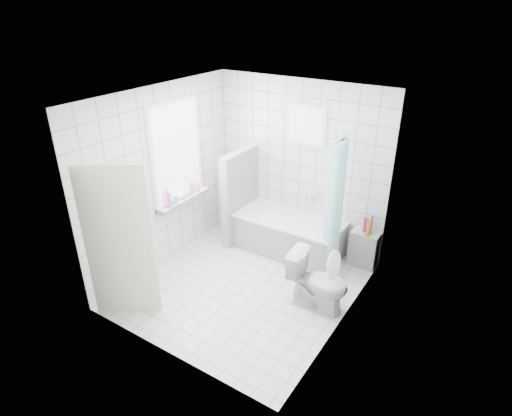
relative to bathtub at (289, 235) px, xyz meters
The scene contains 19 objects.
ground 1.16m from the bathtub, 93.61° to the right, with size 3.00×3.00×0.00m, color white.
ceiling 2.57m from the bathtub, 93.61° to the right, with size 3.00×3.00×0.00m, color white.
wall_back 1.08m from the bathtub, 100.72° to the left, with size 2.80×0.02×2.60m, color white.
wall_front 2.81m from the bathtub, 91.55° to the right, with size 2.80×0.02×2.60m, color white.
wall_left 2.11m from the bathtub, 142.59° to the right, with size 0.02×3.00×2.60m, color white.
wall_right 2.01m from the bathtub, 40.25° to the right, with size 0.02×3.00×2.60m, color white.
window_left 2.10m from the bathtub, 149.95° to the right, with size 0.01×0.90×1.40m, color white.
window_back 1.69m from the bathtub, 84.98° to the left, with size 0.50×0.01×0.50m, color white.
window_sill 1.71m from the bathtub, 149.15° to the right, with size 0.18×1.02×0.08m, color white.
door 2.66m from the bathtub, 112.91° to the right, with size 0.04×0.80×2.00m, color silver.
bathtub is the anchor object (origin of this frame).
partition_wall 1.00m from the bathtub, behind, with size 0.15×0.85×1.50m, color white.
tiled_ledge 1.14m from the bathtub, 12.89° to the left, with size 0.40×0.24×0.55m, color white.
toilet 1.38m from the bathtub, 45.83° to the right, with size 0.43×0.76×0.78m, color silver.
curtain_rod 1.87m from the bathtub, ahead, with size 0.02×0.02×0.80m, color silver.
shower_curtain 1.12m from the bathtub, 11.46° to the right, with size 0.14×0.48×1.78m, color #55D1F9, non-canonical shape.
tub_faucet 0.66m from the bathtub, 73.38° to the left, with size 0.18×0.06×0.06m, color silver.
sill_bottles 1.80m from the bathtub, 146.80° to the right, with size 0.19×0.77×0.31m.
ledge_bottles 1.22m from the bathtub, 11.92° to the left, with size 0.14×0.16×0.28m.
Camera 1 is at (2.75, -3.99, 3.63)m, focal length 30.00 mm.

